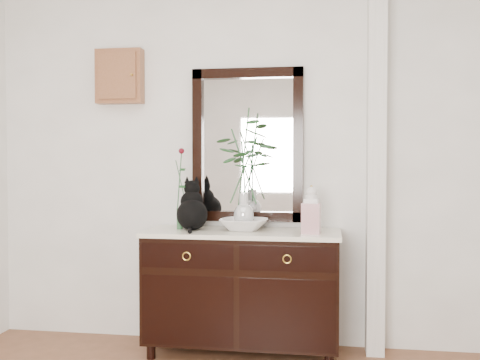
% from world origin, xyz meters
% --- Properties ---
extents(wall_back, '(3.60, 0.04, 2.70)m').
position_xyz_m(wall_back, '(0.00, 1.98, 1.35)').
color(wall_back, white).
rests_on(wall_back, ground).
extents(pilaster, '(0.12, 0.20, 2.70)m').
position_xyz_m(pilaster, '(1.00, 1.90, 1.35)').
color(pilaster, white).
rests_on(pilaster, ground).
extents(sideboard, '(1.33, 0.52, 0.82)m').
position_xyz_m(sideboard, '(0.10, 1.73, 0.47)').
color(sideboard, black).
rests_on(sideboard, ground).
extents(wall_mirror, '(0.80, 0.06, 1.10)m').
position_xyz_m(wall_mirror, '(0.10, 1.97, 1.44)').
color(wall_mirror, black).
rests_on(wall_mirror, wall_back).
extents(key_cabinet, '(0.35, 0.10, 0.40)m').
position_xyz_m(key_cabinet, '(-0.85, 1.94, 1.95)').
color(key_cabinet, brown).
rests_on(key_cabinet, wall_back).
extents(cat, '(0.32, 0.36, 0.35)m').
position_xyz_m(cat, '(-0.25, 1.74, 1.02)').
color(cat, black).
rests_on(cat, sideboard).
extents(lotus_bowl, '(0.36, 0.36, 0.08)m').
position_xyz_m(lotus_bowl, '(0.11, 1.76, 0.89)').
color(lotus_bowl, silver).
rests_on(lotus_bowl, sideboard).
extents(vase_branches, '(0.46, 0.46, 0.83)m').
position_xyz_m(vase_branches, '(0.11, 1.76, 1.29)').
color(vase_branches, silver).
rests_on(vase_branches, lotus_bowl).
extents(bud_vase_rose, '(0.08, 0.08, 0.57)m').
position_xyz_m(bud_vase_rose, '(-0.35, 1.75, 1.14)').
color(bud_vase_rose, '#2D5C35').
rests_on(bud_vase_rose, sideboard).
extents(ginger_jar, '(0.13, 0.13, 0.32)m').
position_xyz_m(ginger_jar, '(0.57, 1.66, 1.01)').
color(ginger_jar, white).
rests_on(ginger_jar, sideboard).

